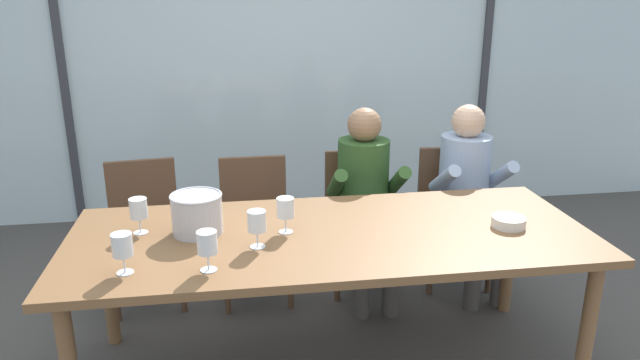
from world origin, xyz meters
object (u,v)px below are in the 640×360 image
(chair_center, at_px, (359,208))
(wine_glass_near_bucket, at_px, (257,223))
(chair_near_curtain, at_px, (144,221))
(chair_right_of_center, at_px, (452,205))
(ice_bucket_primary, at_px, (197,213))
(wine_glass_spare_empty, at_px, (139,210))
(person_olive_shirt, at_px, (366,192))
(wine_glass_by_left_taster, at_px, (207,244))
(wine_glass_center_pour, at_px, (122,246))
(wine_glass_by_right_taster, at_px, (285,208))
(tasting_bowl, at_px, (509,222))
(person_pale_blue_shirt, at_px, (469,187))
(chair_left_of_center, at_px, (255,217))
(dining_table, at_px, (331,245))

(chair_center, bearing_deg, wine_glass_near_bucket, -123.08)
(chair_near_curtain, bearing_deg, chair_right_of_center, -7.71)
(ice_bucket_primary, bearing_deg, wine_glass_spare_empty, 172.25)
(chair_right_of_center, xyz_separation_m, person_olive_shirt, (-0.62, -0.15, 0.17))
(wine_glass_near_bucket, bearing_deg, wine_glass_by_left_taster, -136.47)
(wine_glass_center_pour, xyz_separation_m, wine_glass_by_right_taster, (0.69, 0.32, 0.00))
(tasting_bowl, distance_m, wine_glass_by_right_taster, 1.09)
(person_pale_blue_shirt, xyz_separation_m, wine_glass_center_pour, (-1.92, -1.07, 0.20))
(chair_right_of_center, relative_size, person_olive_shirt, 0.73)
(chair_center, xyz_separation_m, wine_glass_spare_empty, (-1.25, -0.82, 0.37))
(person_pale_blue_shirt, height_order, wine_glass_by_left_taster, person_pale_blue_shirt)
(person_olive_shirt, distance_m, wine_glass_by_right_taster, 0.95)
(chair_center, relative_size, chair_right_of_center, 1.00)
(ice_bucket_primary, bearing_deg, tasting_bowl, -5.77)
(wine_glass_near_bucket, bearing_deg, person_olive_shirt, 51.69)
(chair_right_of_center, bearing_deg, wine_glass_near_bucket, -135.98)
(chair_left_of_center, relative_size, chair_right_of_center, 1.00)
(wine_glass_near_bucket, height_order, wine_glass_by_right_taster, same)
(chair_near_curtain, distance_m, person_pale_blue_shirt, 2.04)
(chair_right_of_center, xyz_separation_m, wine_glass_by_right_taster, (-1.19, -0.89, 0.38))
(chair_right_of_center, relative_size, wine_glass_near_bucket, 4.96)
(person_olive_shirt, bearing_deg, dining_table, -114.55)
(tasting_bowl, bearing_deg, chair_center, 117.47)
(chair_right_of_center, bearing_deg, tasting_bowl, -89.88)
(chair_center, relative_size, wine_glass_by_left_taster, 4.96)
(wine_glass_near_bucket, bearing_deg, tasting_bowl, 2.64)
(dining_table, relative_size, wine_glass_spare_empty, 14.29)
(person_pale_blue_shirt, bearing_deg, person_olive_shirt, 176.42)
(wine_glass_by_left_taster, xyz_separation_m, wine_glass_spare_empty, (-0.33, 0.45, 0.00))
(chair_left_of_center, distance_m, ice_bucket_primary, 0.93)
(wine_glass_center_pour, distance_m, wine_glass_spare_empty, 0.42)
(wine_glass_by_right_taster, bearing_deg, chair_right_of_center, 36.82)
(chair_near_curtain, relative_size, chair_right_of_center, 1.00)
(dining_table, distance_m, wine_glass_by_right_taster, 0.29)
(chair_left_of_center, xyz_separation_m, wine_glass_near_bucket, (-0.02, -1.01, 0.37))
(tasting_bowl, relative_size, wine_glass_by_left_taster, 0.94)
(chair_near_curtain, height_order, wine_glass_by_left_taster, wine_glass_by_left_taster)
(tasting_bowl, bearing_deg, ice_bucket_primary, 174.23)
(chair_center, bearing_deg, person_pale_blue_shirt, -13.83)
(chair_left_of_center, xyz_separation_m, wine_glass_by_left_taster, (-0.24, -1.21, 0.37))
(ice_bucket_primary, bearing_deg, chair_center, 41.18)
(chair_center, height_order, wine_glass_near_bucket, wine_glass_near_bucket)
(wine_glass_center_pour, height_order, wine_glass_by_right_taster, same)
(dining_table, height_order, wine_glass_near_bucket, wine_glass_near_bucket)
(dining_table, relative_size, person_olive_shirt, 2.10)
(chair_near_curtain, xyz_separation_m, wine_glass_center_pour, (0.10, -1.22, 0.38))
(chair_center, bearing_deg, chair_right_of_center, -1.79)
(person_olive_shirt, distance_m, person_pale_blue_shirt, 0.67)
(dining_table, distance_m, wine_glass_by_left_taster, 0.68)
(wine_glass_by_left_taster, relative_size, wine_glass_near_bucket, 1.00)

